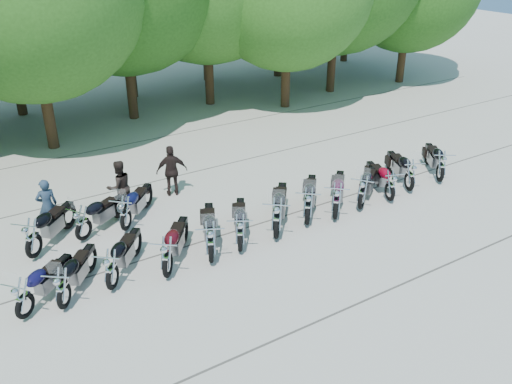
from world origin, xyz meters
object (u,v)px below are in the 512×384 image
motorcycle_2 (111,268)px  motorcycle_12 (441,166)px  motorcycle_10 (391,185)px  rider_1 (120,187)px  motorcycle_5 (240,232)px  rider_2 (172,171)px  motorcycle_6 (277,217)px  motorcycle_8 (336,200)px  rider_0 (47,205)px  motorcycle_11 (410,174)px  motorcycle_3 (167,256)px  motorcycle_0 (23,297)px  motorcycle_7 (308,205)px  motorcycle_13 (32,237)px  motorcycle_9 (362,191)px  motorcycle_4 (210,241)px  motorcycle_15 (125,212)px  motorcycle_1 (62,287)px  motorcycle_14 (83,222)px

motorcycle_2 → motorcycle_12: bearing=-139.7°
motorcycle_10 → rider_1: size_ratio=1.28×
motorcycle_5 → rider_2: (-0.08, 4.25, 0.22)m
motorcycle_6 → motorcycle_8: motorcycle_6 is taller
motorcycle_12 → rider_0: rider_0 is taller
motorcycle_11 → rider_1: 9.44m
motorcycle_3 → motorcycle_12: size_ratio=1.00×
motorcycle_0 → motorcycle_5: (5.56, -0.16, 0.04)m
motorcycle_0 → rider_0: size_ratio=1.31×
motorcycle_2 → motorcycle_10: bearing=-140.6°
motorcycle_7 → motorcycle_13: 7.68m
motorcycle_9 → motorcycle_6: bearing=54.7°
motorcycle_4 → motorcycle_10: (6.56, 0.08, -0.07)m
motorcycle_4 → motorcycle_11: 7.64m
motorcycle_11 → rider_2: size_ratio=1.33×
motorcycle_4 → rider_0: (-3.17, 4.09, 0.12)m
motorcycle_15 → motorcycle_12: bearing=-150.4°
motorcycle_6 → motorcycle_15: 4.40m
motorcycle_5 → motorcycle_8: bearing=-148.8°
motorcycle_5 → motorcycle_13: 5.51m
motorcycle_7 → motorcycle_8: (0.92, -0.19, -0.00)m
motorcycle_8 → rider_2: 5.47m
motorcycle_8 → motorcycle_3: bearing=44.2°
motorcycle_8 → motorcycle_12: size_ratio=1.04×
motorcycle_7 → motorcycle_1: bearing=42.0°
motorcycle_8 → motorcycle_11: motorcycle_8 is taller
motorcycle_3 → motorcycle_5: 2.17m
motorcycle_2 → motorcycle_13: size_ratio=0.94×
motorcycle_2 → rider_2: (3.44, 4.08, 0.23)m
motorcycle_13 → motorcycle_3: bearing=179.2°
motorcycle_13 → rider_0: bearing=-72.9°
rider_0 → rider_1: (2.17, -0.02, 0.04)m
motorcycle_1 → motorcycle_4: bearing=-143.7°
motorcycle_9 → rider_1: (-6.41, 3.93, 0.19)m
rider_0 → motorcycle_12: bearing=162.7°
motorcycle_2 → motorcycle_9: motorcycle_9 is taller
motorcycle_4 → motorcycle_9: 5.41m
motorcycle_3 → motorcycle_4: (1.24, 0.02, 0.03)m
motorcycle_11 → rider_1: size_ratio=1.35×
rider_2 → motorcycle_3: bearing=81.1°
motorcycle_10 → motorcycle_14: motorcycle_14 is taller
motorcycle_10 → rider_1: bearing=-7.5°
motorcycle_3 → motorcycle_14: bearing=-28.0°
motorcycle_10 → motorcycle_15: motorcycle_15 is taller
motorcycle_4 → rider_2: size_ratio=1.40×
motorcycle_0 → rider_2: 6.84m
motorcycle_8 → motorcycle_11: 3.35m
motorcycle_2 → rider_1: 4.17m
motorcycle_1 → rider_0: rider_0 is taller
motorcycle_2 → motorcycle_0: bearing=40.5°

